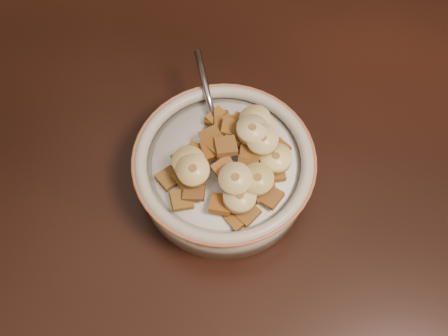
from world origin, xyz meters
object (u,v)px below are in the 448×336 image
(spoon, at_px, (218,137))
(cereal_bowl, at_px, (224,172))
(table, at_px, (245,173))
(chair, at_px, (402,50))

(spoon, bearing_deg, cereal_bowl, 90.00)
(cereal_bowl, bearing_deg, spoon, 120.45)
(table, xyz_separation_m, chair, (0.20, 0.52, -0.30))
(chair, bearing_deg, spoon, -90.98)
(table, distance_m, spoon, 0.07)
(chair, bearing_deg, cereal_bowl, -88.80)
(table, bearing_deg, spoon, -173.09)
(table, xyz_separation_m, spoon, (-0.03, -0.00, 0.07))
(table, bearing_deg, cereal_bowl, -118.88)
(table, xyz_separation_m, cereal_bowl, (-0.02, -0.03, 0.04))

